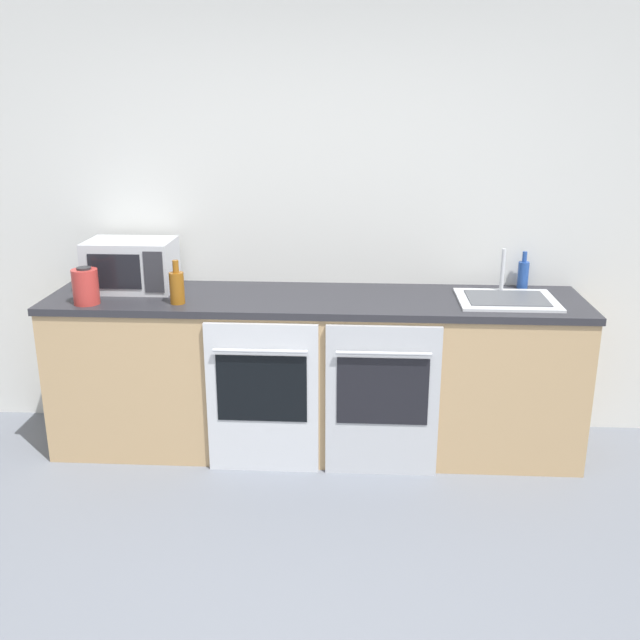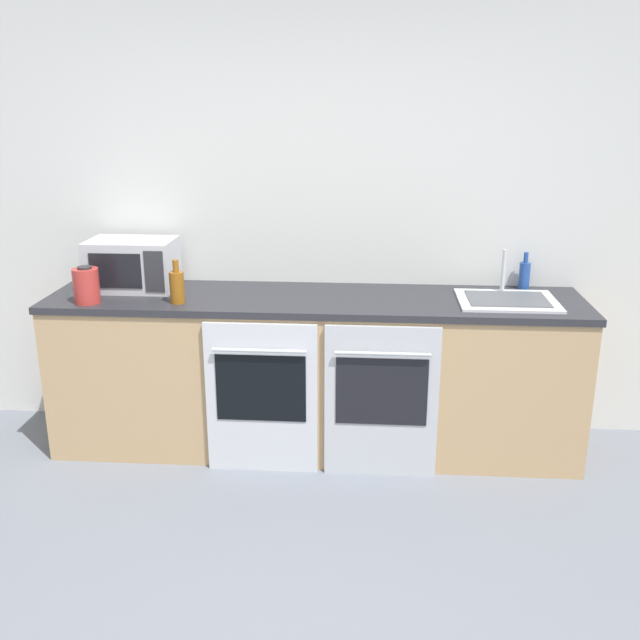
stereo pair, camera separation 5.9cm
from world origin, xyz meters
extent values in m
cube|color=silver|center=(0.00, 2.11, 1.30)|extent=(10.00, 0.06, 2.60)
cube|color=tan|center=(0.00, 1.75, 0.45)|extent=(3.05, 0.65, 0.89)
cube|color=#28282D|center=(0.00, 1.75, 0.91)|extent=(3.07, 0.68, 0.04)
cube|color=silver|center=(-0.27, 1.41, 0.44)|extent=(0.62, 0.03, 0.88)
cube|color=black|center=(-0.27, 1.39, 0.51)|extent=(0.50, 0.01, 0.39)
cylinder|color=silver|center=(-0.27, 1.37, 0.74)|extent=(0.51, 0.02, 0.02)
cube|color=#B7BABF|center=(0.39, 1.41, 0.44)|extent=(0.62, 0.03, 0.88)
cube|color=black|center=(0.39, 1.39, 0.51)|extent=(0.50, 0.01, 0.39)
cylinder|color=#B7BABF|center=(0.39, 1.37, 0.74)|extent=(0.51, 0.02, 0.02)
cube|color=#B7BABF|center=(-1.09, 1.85, 1.08)|extent=(0.50, 0.33, 0.30)
cube|color=black|center=(-1.14, 1.68, 1.08)|extent=(0.30, 0.01, 0.20)
cube|color=#2D2D33|center=(-0.91, 1.68, 1.08)|extent=(0.11, 0.01, 0.24)
cylinder|color=#234793|center=(1.23, 2.01, 1.01)|extent=(0.06, 0.06, 0.16)
cylinder|color=#234793|center=(1.23, 2.01, 1.13)|extent=(0.03, 0.03, 0.06)
cylinder|color=#8C5114|center=(-0.75, 1.57, 1.02)|extent=(0.08, 0.08, 0.18)
cylinder|color=#8C5114|center=(-0.75, 1.57, 1.14)|extent=(0.03, 0.03, 0.07)
cylinder|color=#B2332D|center=(-1.25, 1.53, 1.03)|extent=(0.14, 0.14, 0.20)
cylinder|color=#262628|center=(-1.25, 1.53, 1.14)|extent=(0.08, 0.08, 0.01)
cube|color=silver|center=(1.08, 1.72, 0.94)|extent=(0.55, 0.44, 0.01)
cube|color=#4C4F54|center=(1.08, 1.72, 0.95)|extent=(0.44, 0.32, 0.01)
cylinder|color=silver|center=(1.08, 1.90, 1.07)|extent=(0.02, 0.02, 0.25)
camera|label=1|loc=(0.26, -2.18, 2.04)|focal=40.00mm
camera|label=2|loc=(0.32, -2.17, 2.04)|focal=40.00mm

